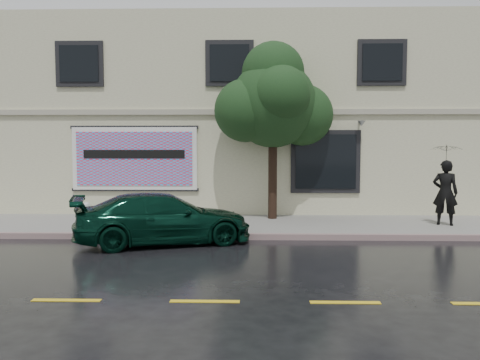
{
  "coord_description": "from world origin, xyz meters",
  "views": [
    {
      "loc": [
        0.73,
        -10.69,
        2.42
      ],
      "look_at": [
        0.41,
        2.2,
        1.52
      ],
      "focal_mm": 35.0,
      "sensor_mm": 36.0,
      "label": 1
    }
  ],
  "objects_px": {
    "car": "(164,218)",
    "pedestrian": "(445,193)",
    "street_tree": "(273,105)",
    "fire_hydrant": "(87,216)"
  },
  "relations": [
    {
      "from": "car",
      "to": "pedestrian",
      "type": "relative_size",
      "value": 2.3
    },
    {
      "from": "street_tree",
      "to": "fire_hydrant",
      "type": "relative_size",
      "value": 6.71
    },
    {
      "from": "street_tree",
      "to": "fire_hydrant",
      "type": "height_order",
      "value": "street_tree"
    },
    {
      "from": "car",
      "to": "street_tree",
      "type": "distance_m",
      "value": 5.36
    },
    {
      "from": "street_tree",
      "to": "car",
      "type": "bearing_deg",
      "value": -131.61
    },
    {
      "from": "street_tree",
      "to": "fire_hydrant",
      "type": "bearing_deg",
      "value": -159.59
    },
    {
      "from": "pedestrian",
      "to": "street_tree",
      "type": "relative_size",
      "value": 0.38
    },
    {
      "from": "car",
      "to": "street_tree",
      "type": "relative_size",
      "value": 0.88
    },
    {
      "from": "fire_hydrant",
      "to": "pedestrian",
      "type": "bearing_deg",
      "value": -17.79
    },
    {
      "from": "pedestrian",
      "to": "street_tree",
      "type": "bearing_deg",
      "value": 9.98
    }
  ]
}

